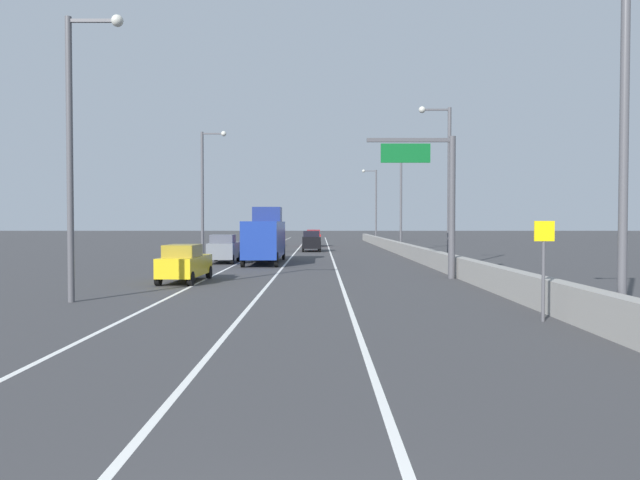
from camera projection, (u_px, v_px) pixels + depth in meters
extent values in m
plane|color=#38383A|center=(319.00, 249.00, 68.02)|extent=(320.00, 320.00, 0.00)
cube|color=silver|center=(261.00, 253.00, 59.04)|extent=(0.16, 130.00, 0.00)
cube|color=silver|center=(297.00, 253.00, 59.03)|extent=(0.16, 130.00, 0.00)
cube|color=silver|center=(333.00, 253.00, 59.01)|extent=(0.16, 130.00, 0.00)
cube|color=gray|center=(427.00, 256.00, 43.97)|extent=(0.60, 120.00, 1.10)
cylinder|color=#47474C|center=(455.00, 208.00, 32.13)|extent=(0.36, 0.36, 7.50)
cube|color=#47474C|center=(412.00, 140.00, 32.04)|extent=(4.50, 0.20, 0.20)
cube|color=#0C5923|center=(408.00, 153.00, 31.94)|extent=(2.60, 0.10, 1.00)
cylinder|color=#4C4C51|center=(546.00, 281.00, 18.14)|extent=(0.10, 0.10, 2.40)
cube|color=yellow|center=(547.00, 231.00, 18.06)|extent=(0.60, 0.04, 0.60)
cylinder|color=#4C4C51|center=(627.00, 137.00, 16.44)|extent=(0.24, 0.24, 10.50)
cylinder|color=#4C4C51|center=(452.00, 188.00, 39.99)|extent=(0.24, 0.24, 10.50)
cube|color=#4C4C51|center=(439.00, 110.00, 39.85)|extent=(1.80, 0.12, 0.12)
sphere|color=beige|center=(425.00, 110.00, 39.86)|extent=(0.44, 0.44, 0.44)
cylinder|color=#4C4C51|center=(404.00, 201.00, 63.54)|extent=(0.24, 0.24, 10.50)
cube|color=#4C4C51|center=(395.00, 152.00, 63.40)|extent=(1.80, 0.12, 0.12)
sphere|color=beige|center=(387.00, 152.00, 63.41)|extent=(0.44, 0.44, 0.44)
cylinder|color=#4C4C51|center=(379.00, 207.00, 87.09)|extent=(0.24, 0.24, 10.50)
cube|color=#4C4C51|center=(373.00, 171.00, 86.95)|extent=(1.80, 0.12, 0.12)
sphere|color=beige|center=(366.00, 171.00, 86.96)|extent=(0.44, 0.44, 0.44)
cylinder|color=#4C4C51|center=(73.00, 160.00, 22.52)|extent=(0.24, 0.24, 10.50)
cube|color=#4C4C51|center=(96.00, 21.00, 22.37)|extent=(1.80, 0.12, 0.12)
sphere|color=beige|center=(120.00, 21.00, 22.37)|extent=(0.44, 0.44, 0.44)
cylinder|color=#4C4C51|center=(205.00, 195.00, 50.78)|extent=(0.24, 0.24, 10.50)
cube|color=#4C4C51|center=(216.00, 134.00, 50.63)|extent=(1.80, 0.12, 0.12)
sphere|color=beige|center=(227.00, 134.00, 50.63)|extent=(0.44, 0.44, 0.44)
cube|color=slate|center=(227.00, 250.00, 45.06)|extent=(1.98, 4.76, 1.14)
cube|color=#4D505A|center=(226.00, 239.00, 44.56)|extent=(1.69, 2.16, 0.60)
cylinder|color=black|center=(219.00, 257.00, 46.96)|extent=(0.24, 0.68, 0.68)
cylinder|color=black|center=(241.00, 257.00, 47.00)|extent=(0.24, 0.68, 0.68)
cylinder|color=black|center=(211.00, 260.00, 43.15)|extent=(0.24, 0.68, 0.68)
cylinder|color=black|center=(235.00, 260.00, 43.18)|extent=(0.24, 0.68, 0.68)
cube|color=black|center=(314.00, 242.00, 63.00)|extent=(1.99, 4.16, 1.19)
cube|color=black|center=(314.00, 234.00, 62.56)|extent=(1.69, 1.90, 0.60)
cylinder|color=black|center=(306.00, 247.00, 64.59)|extent=(0.24, 0.69, 0.68)
cylinder|color=black|center=(322.00, 247.00, 64.64)|extent=(0.24, 0.69, 0.68)
cylinder|color=black|center=(306.00, 249.00, 61.39)|extent=(0.24, 0.69, 0.68)
cylinder|color=black|center=(323.00, 249.00, 61.44)|extent=(0.24, 0.69, 0.68)
cube|color=#B7B7BC|center=(270.00, 239.00, 77.63)|extent=(1.82, 4.37, 1.15)
cube|color=gray|center=(270.00, 232.00, 77.17)|extent=(1.60, 1.97, 0.60)
cylinder|color=black|center=(265.00, 243.00, 79.38)|extent=(0.22, 0.68, 0.68)
cylinder|color=black|center=(278.00, 243.00, 79.37)|extent=(0.22, 0.68, 0.68)
cylinder|color=black|center=(262.00, 244.00, 75.92)|extent=(0.22, 0.68, 0.68)
cylinder|color=black|center=(275.00, 244.00, 75.90)|extent=(0.22, 0.68, 0.68)
cube|color=gold|center=(188.00, 266.00, 30.42)|extent=(1.88, 4.81, 0.94)
cube|color=olive|center=(185.00, 251.00, 29.92)|extent=(1.58, 2.19, 0.60)
cylinder|color=black|center=(183.00, 272.00, 32.38)|extent=(0.25, 0.69, 0.68)
cylinder|color=black|center=(212.00, 272.00, 32.32)|extent=(0.25, 0.69, 0.68)
cylinder|color=black|center=(161.00, 278.00, 28.54)|extent=(0.25, 0.69, 0.68)
cylinder|color=black|center=(194.00, 279.00, 28.48)|extent=(0.25, 0.69, 0.68)
cube|color=red|center=(316.00, 239.00, 76.55)|extent=(1.82, 4.16, 1.16)
cube|color=maroon|center=(316.00, 232.00, 76.11)|extent=(1.60, 1.88, 0.60)
cylinder|color=black|center=(310.00, 243.00, 78.19)|extent=(0.22, 0.68, 0.68)
cylinder|color=black|center=(323.00, 243.00, 78.19)|extent=(0.22, 0.68, 0.68)
cylinder|color=black|center=(309.00, 244.00, 74.94)|extent=(0.22, 0.68, 0.68)
cylinder|color=black|center=(323.00, 244.00, 74.94)|extent=(0.22, 0.68, 0.68)
cube|color=navy|center=(268.00, 239.00, 44.60)|extent=(2.44, 9.83, 2.55)
cube|color=navy|center=(270.00, 214.00, 46.71)|extent=(2.12, 2.17, 1.10)
cylinder|color=black|center=(258.00, 253.00, 48.84)|extent=(0.22, 1.00, 1.00)
cylinder|color=black|center=(286.00, 253.00, 48.84)|extent=(0.22, 1.00, 1.00)
cylinder|color=black|center=(245.00, 260.00, 40.42)|extent=(0.22, 1.00, 1.00)
cylinder|color=black|center=(279.00, 260.00, 40.42)|extent=(0.22, 1.00, 1.00)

